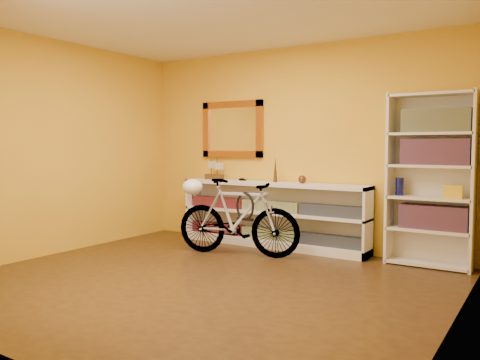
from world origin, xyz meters
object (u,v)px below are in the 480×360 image
Objects in this scene: console_unit at (272,214)px; bicycle at (238,217)px; bookcase at (430,180)px; helmet at (192,187)px.

bicycle reaches higher than console_unit.
bookcase reaches higher than console_unit.
console_unit is 1.12m from helmet.
console_unit is at bearing 49.63° from helmet.
helmet is at bearing -162.62° from bookcase.
bicycle reaches higher than helmet.
bicycle is at bearing -161.27° from bookcase.
bookcase is at bearing 0.73° from console_unit.
console_unit is 10.13× the size of helmet.
bookcase reaches higher than helmet.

